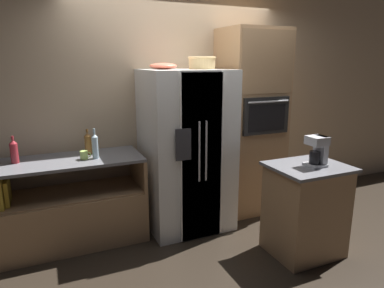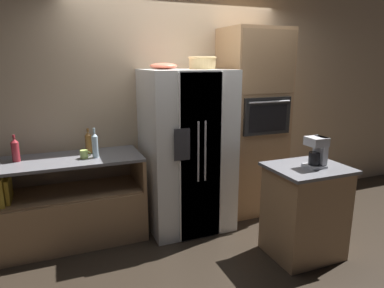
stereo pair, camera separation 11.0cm
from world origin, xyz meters
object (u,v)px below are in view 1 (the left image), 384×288
object	(u,v)px
refrigerator	(186,150)
bottle_tall	(14,151)
wicker_basket	(202,62)
bottle_short	(95,146)
wall_oven	(250,123)
fruit_bowl	(163,66)
coffee_maker	(318,150)
mug	(84,155)
bottle_wide	(88,143)

from	to	relation	value
refrigerator	bottle_tall	xyz separation A→B (m)	(-1.72, 0.16, 0.13)
wicker_basket	bottle_short	world-z (taller)	wicker_basket
wall_oven	fruit_bowl	distance (m)	1.31
wall_oven	wicker_basket	distance (m)	1.02
fruit_bowl	coffee_maker	size ratio (longest dim) A/B	1.03
bottle_short	mug	size ratio (longest dim) A/B	2.84
wicker_basket	bottle_wide	xyz separation A→B (m)	(-1.21, 0.23, -0.82)
bottle_short	fruit_bowl	bearing A→B (deg)	5.41
bottle_wide	bottle_short	bearing A→B (deg)	-77.76
wall_oven	coffee_maker	bearing A→B (deg)	-91.17
wall_oven	bottle_short	distance (m)	1.88
bottle_wide	mug	world-z (taller)	bottle_wide
wall_oven	bottle_tall	distance (m)	2.62
refrigerator	fruit_bowl	xyz separation A→B (m)	(-0.23, 0.09, 0.92)
wicker_basket	bottle_tall	xyz separation A→B (m)	(-1.90, 0.17, -0.82)
fruit_bowl	refrigerator	bearing A→B (deg)	-20.70
bottle_short	bottle_wide	xyz separation A→B (m)	(-0.04, 0.20, -0.01)
fruit_bowl	mug	xyz separation A→B (m)	(-0.87, -0.06, -0.86)
fruit_bowl	bottle_tall	distance (m)	1.69
bottle_tall	bottle_wide	distance (m)	0.69
coffee_maker	bottle_tall	bearing A→B (deg)	154.62
bottle_wide	coffee_maker	world-z (taller)	coffee_maker
refrigerator	bottle_wide	size ratio (longest dim) A/B	6.61
wicker_basket	coffee_maker	size ratio (longest dim) A/B	1.05
wall_oven	fruit_bowl	size ratio (longest dim) A/B	7.63
wicker_basket	bottle_short	xyz separation A→B (m)	(-1.16, 0.03, -0.81)
refrigerator	wicker_basket	world-z (taller)	wicker_basket
fruit_bowl	bottle_short	world-z (taller)	fruit_bowl
bottle_tall	bottle_wide	size ratio (longest dim) A/B	0.99
bottle_short	mug	xyz separation A→B (m)	(-0.11, 0.01, -0.09)
bottle_tall	wall_oven	bearing A→B (deg)	-1.19
bottle_tall	mug	size ratio (longest dim) A/B	2.47
wicker_basket	coffee_maker	world-z (taller)	wicker_basket
wall_oven	fruit_bowl	xyz separation A→B (m)	(-1.12, -0.02, 0.69)
coffee_maker	bottle_wide	bearing A→B (deg)	145.86
bottle_wide	mug	distance (m)	0.21
bottle_wide	fruit_bowl	bearing A→B (deg)	-9.24
fruit_bowl	bottle_short	xyz separation A→B (m)	(-0.76, -0.07, -0.77)
bottle_wide	mug	xyz separation A→B (m)	(-0.07, -0.19, -0.08)
refrigerator	bottle_wide	bearing A→B (deg)	168.15
wall_oven	wicker_basket	bearing A→B (deg)	-170.95
refrigerator	coffee_maker	size ratio (longest dim) A/B	6.23
wicker_basket	mug	bearing A→B (deg)	178.19
bottle_tall	bottle_wide	bearing A→B (deg)	4.93
coffee_maker	bottle_short	bearing A→B (deg)	149.67
bottle_short	coffee_maker	size ratio (longest dim) A/B	1.08
bottle_wide	bottle_tall	bearing A→B (deg)	-175.07
fruit_bowl	bottle_tall	bearing A→B (deg)	177.27
bottle_tall	coffee_maker	world-z (taller)	coffee_maker
bottle_tall	coffee_maker	bearing A→B (deg)	-25.38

